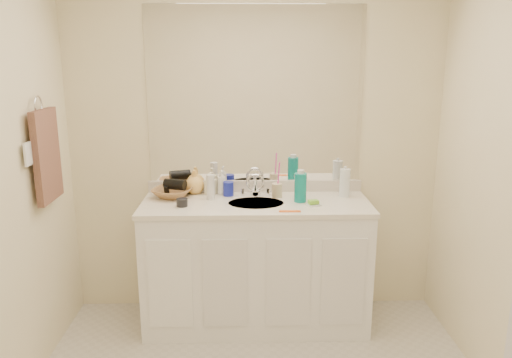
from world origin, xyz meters
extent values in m
cube|color=#F8EBC2|center=(0.00, 1.30, 1.20)|extent=(2.60, 0.02, 2.40)
cube|color=white|center=(0.00, 1.02, 0.42)|extent=(1.50, 0.55, 0.85)
cube|color=white|center=(0.00, 1.02, 0.86)|extent=(1.52, 0.57, 0.03)
cube|color=silver|center=(0.00, 1.29, 0.92)|extent=(1.52, 0.03, 0.08)
cylinder|color=beige|center=(0.00, 1.00, 0.87)|extent=(0.37, 0.37, 0.02)
cylinder|color=silver|center=(0.00, 1.18, 0.94)|extent=(0.02, 0.02, 0.11)
cube|color=white|center=(0.00, 1.29, 1.56)|extent=(1.48, 0.01, 1.20)
cylinder|color=#1721A2|center=(-0.19, 1.18, 0.93)|extent=(0.09, 0.09, 0.10)
cylinder|color=beige|center=(0.15, 1.14, 0.93)|extent=(0.09, 0.09, 0.10)
cylinder|color=#FB42B6|center=(0.16, 1.14, 1.03)|extent=(0.02, 0.04, 0.20)
cylinder|color=#0B8681|center=(0.30, 1.03, 0.98)|extent=(0.09, 0.09, 0.19)
cylinder|color=white|center=(0.62, 1.15, 0.98)|extent=(0.09, 0.09, 0.19)
cube|color=white|center=(0.37, 0.93, 0.89)|extent=(0.11, 0.10, 0.01)
cube|color=#78C42F|center=(0.37, 0.93, 0.90)|extent=(0.07, 0.06, 0.02)
cube|color=orange|center=(0.21, 0.81, 0.88)|extent=(0.14, 0.03, 0.01)
cylinder|color=black|center=(-0.48, 0.94, 0.91)|extent=(0.09, 0.09, 0.05)
cylinder|color=silver|center=(-0.30, 1.09, 0.97)|extent=(0.06, 0.06, 0.17)
imported|color=white|center=(-0.23, 1.23, 0.96)|extent=(0.08, 0.08, 0.17)
imported|color=#F4EFC7|center=(-0.31, 1.22, 0.96)|extent=(0.09, 0.09, 0.16)
imported|color=#F9C160|center=(-0.43, 1.25, 0.96)|extent=(0.14, 0.14, 0.17)
imported|color=olive|center=(-0.57, 1.15, 0.91)|extent=(0.33, 0.33, 0.06)
cylinder|color=black|center=(-0.55, 1.15, 0.97)|extent=(0.16, 0.12, 0.07)
torus|color=silver|center=(-1.27, 0.77, 1.55)|extent=(0.01, 0.11, 0.11)
cube|color=#4F332A|center=(-1.25, 0.77, 1.25)|extent=(0.04, 0.32, 0.55)
cube|color=white|center=(-1.27, 0.57, 1.30)|extent=(0.01, 0.08, 0.13)
camera|label=1|loc=(-0.07, -2.16, 1.84)|focal=35.00mm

